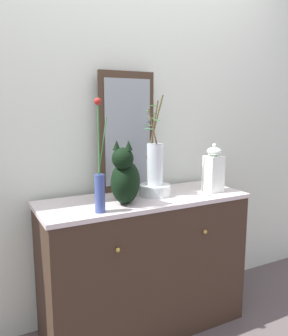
# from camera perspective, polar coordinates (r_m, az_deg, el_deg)

# --- Properties ---
(ground_plane) EXTENTS (6.00, 6.00, 0.00)m
(ground_plane) POSITION_cam_1_polar(r_m,az_deg,el_deg) (2.44, 0.00, -24.60)
(ground_plane) COLOR #534949
(wall_back) EXTENTS (4.40, 0.08, 2.60)m
(wall_back) POSITION_cam_1_polar(r_m,az_deg,el_deg) (2.29, -3.65, 7.89)
(wall_back) COLOR silver
(wall_back) RESTS_ON ground_plane
(sideboard) EXTENTS (1.27, 0.49, 0.85)m
(sideboard) POSITION_cam_1_polar(r_m,az_deg,el_deg) (2.22, 0.00, -15.53)
(sideboard) COLOR #38271C
(sideboard) RESTS_ON ground_plane
(mirror_leaning) EXTENTS (0.37, 0.03, 0.76)m
(mirror_leaning) POSITION_cam_1_polar(r_m,az_deg,el_deg) (2.20, -2.82, 5.91)
(mirror_leaning) COLOR #3D2C1E
(mirror_leaning) RESTS_ON sideboard
(cat_sitting) EXTENTS (0.35, 0.42, 0.36)m
(cat_sitting) POSITION_cam_1_polar(r_m,az_deg,el_deg) (1.92, -3.12, -1.72)
(cat_sitting) COLOR black
(cat_sitting) RESTS_ON sideboard
(vase_slim_green) EXTENTS (0.07, 0.05, 0.58)m
(vase_slim_green) POSITION_cam_1_polar(r_m,az_deg,el_deg) (1.77, -7.35, -2.74)
(vase_slim_green) COLOR #364886
(vase_slim_green) RESTS_ON sideboard
(bowl_porcelain) EXTENTS (0.19, 0.19, 0.07)m
(bowl_porcelain) POSITION_cam_1_polar(r_m,az_deg,el_deg) (2.12, 1.81, -3.66)
(bowl_porcelain) COLOR silver
(bowl_porcelain) RESTS_ON sideboard
(vase_glass_clear) EXTENTS (0.17, 0.25, 0.54)m
(vase_glass_clear) POSITION_cam_1_polar(r_m,az_deg,el_deg) (2.09, 1.81, 1.15)
(vase_glass_clear) COLOR silver
(vase_glass_clear) RESTS_ON bowl_porcelain
(jar_lidded_porcelain) EXTENTS (0.10, 0.10, 0.31)m
(jar_lidded_porcelain) POSITION_cam_1_polar(r_m,az_deg,el_deg) (2.24, 11.44, -0.34)
(jar_lidded_porcelain) COLOR white
(jar_lidded_porcelain) RESTS_ON sideboard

